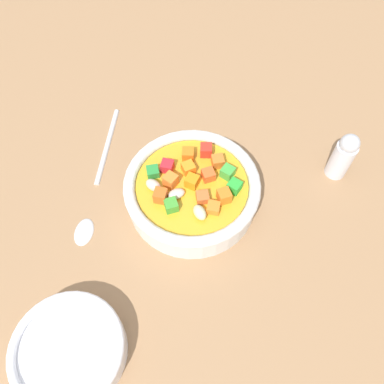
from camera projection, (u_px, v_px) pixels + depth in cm
name	position (u px, v px, depth cm)	size (l,w,h in cm)	color
ground_plane	(192.00, 204.00, 53.81)	(140.00, 140.00, 2.00)	#9E754F
soup_bowl_main	(192.00, 190.00, 50.74)	(17.58, 17.58, 5.64)	white
spoon	(96.00, 183.00, 53.89)	(13.17, 20.80, 0.83)	silver
side_bowl_small	(69.00, 350.00, 41.38)	(12.14, 12.14, 3.30)	white
pepper_shaker	(343.00, 156.00, 52.10)	(2.87, 2.87, 7.71)	silver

